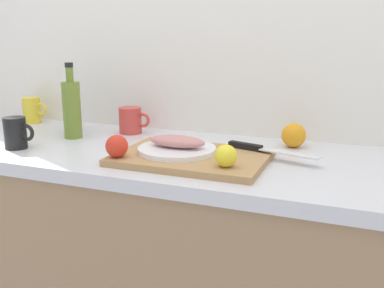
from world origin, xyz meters
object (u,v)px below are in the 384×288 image
(fish_fillet, at_px, (177,141))
(pepper_mill, at_px, (72,109))
(white_plate, at_px, (177,150))
(lemon_0, at_px, (226,156))
(coffee_mug_1, at_px, (16,133))
(coffee_mug_2, at_px, (32,110))
(coffee_mug_0, at_px, (131,120))
(chef_knife, at_px, (261,149))
(olive_oil_bottle, at_px, (72,108))
(cutting_board, at_px, (192,157))

(fish_fillet, bearing_deg, pepper_mill, 158.61)
(white_plate, distance_m, lemon_0, 0.20)
(lemon_0, relative_size, coffee_mug_1, 0.54)
(lemon_0, relative_size, pepper_mill, 0.35)
(coffee_mug_2, bearing_deg, white_plate, -20.21)
(lemon_0, xyz_separation_m, coffee_mug_0, (-0.48, 0.35, -0.00))
(white_plate, xyz_separation_m, pepper_mill, (-0.52, 0.21, 0.06))
(chef_knife, relative_size, coffee_mug_2, 2.50)
(lemon_0, xyz_separation_m, pepper_mill, (-0.70, 0.30, 0.04))
(pepper_mill, bearing_deg, coffee_mug_2, 162.16)
(lemon_0, relative_size, coffee_mug_0, 0.48)
(fish_fillet, relative_size, pepper_mill, 1.01)
(lemon_0, bearing_deg, pepper_mill, 157.16)
(olive_oil_bottle, xyz_separation_m, pepper_mill, (-0.06, 0.09, -0.02))
(white_plate, xyz_separation_m, coffee_mug_1, (-0.53, -0.08, 0.02))
(lemon_0, height_order, coffee_mug_2, coffee_mug_2)
(olive_oil_bottle, bearing_deg, chef_knife, -1.76)
(chef_knife, height_order, coffee_mug_1, coffee_mug_1)
(coffee_mug_1, distance_m, coffee_mug_2, 0.45)
(coffee_mug_1, bearing_deg, coffee_mug_2, 124.87)
(fish_fillet, distance_m, coffee_mug_0, 0.40)
(chef_knife, distance_m, lemon_0, 0.20)
(coffee_mug_0, distance_m, pepper_mill, 0.23)
(cutting_board, distance_m, pepper_mill, 0.61)
(chef_knife, relative_size, lemon_0, 4.80)
(coffee_mug_0, bearing_deg, lemon_0, -36.21)
(white_plate, relative_size, fish_fillet, 1.33)
(fish_fillet, xyz_separation_m, pepper_mill, (-0.52, 0.21, 0.03))
(coffee_mug_1, height_order, coffee_mug_2, coffee_mug_2)
(fish_fillet, height_order, chef_knife, fish_fillet)
(cutting_board, bearing_deg, white_plate, 176.11)
(white_plate, bearing_deg, lemon_0, -26.89)
(cutting_board, bearing_deg, chef_knife, 28.92)
(olive_oil_bottle, height_order, coffee_mug_0, olive_oil_bottle)
(cutting_board, distance_m, fish_fillet, 0.07)
(cutting_board, xyz_separation_m, fish_fillet, (-0.05, 0.00, 0.04))
(coffee_mug_1, bearing_deg, coffee_mug_0, 55.82)
(cutting_board, distance_m, coffee_mug_1, 0.59)
(chef_knife, height_order, olive_oil_bottle, olive_oil_bottle)
(lemon_0, distance_m, coffee_mug_0, 0.60)
(white_plate, distance_m, coffee_mug_0, 0.40)
(coffee_mug_0, xyz_separation_m, pepper_mill, (-0.22, -0.06, 0.04))
(white_plate, xyz_separation_m, coffee_mug_2, (-0.79, 0.29, 0.03))
(fish_fillet, bearing_deg, chef_knife, 22.80)
(white_plate, distance_m, coffee_mug_2, 0.84)
(fish_fillet, xyz_separation_m, chef_knife, (0.23, 0.10, -0.02))
(lemon_0, height_order, olive_oil_bottle, olive_oil_bottle)
(coffee_mug_0, bearing_deg, coffee_mug_2, 176.54)
(pepper_mill, bearing_deg, white_plate, -21.39)
(cutting_board, xyz_separation_m, lemon_0, (0.13, -0.09, 0.04))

